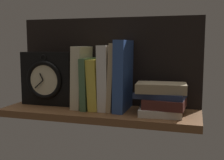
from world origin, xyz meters
TOP-DOWN VIEW (x-y plane):
  - ground_plane at (0.00, 0.00)cm, footprint 71.50×22.29cm
  - back_panel at (0.00, 10.54)cm, footprint 71.50×1.20cm
  - book_cream_twain at (-7.80, 2.29)cm, footprint 4.13×12.97cm
  - book_green_romantic at (-4.65, 2.29)cm, footprint 2.55×14.98cm
  - book_yellow_seinlanguage at (-1.53, 2.29)cm, footprint 4.31×13.95cm
  - book_white_catcher at (2.26, 2.29)cm, footprint 3.93×13.33cm
  - book_tan_shortstories at (5.24, 2.29)cm, footprint 2.94×13.81cm
  - book_blue_modern at (8.29, 2.29)cm, footprint 4.07×15.30cm
  - framed_clock at (-22.35, 1.89)cm, footprint 20.63×5.95cm
  - book_stack_side at (22.48, -0.74)cm, footprint 17.53×14.29cm

SIDE VIEW (x-z plane):
  - ground_plane at x=0.00cm, z-range -2.50..0.00cm
  - book_stack_side at x=22.48cm, z-range -0.04..10.68cm
  - book_yellow_seinlanguage at x=-1.53cm, z-range -0.07..18.27cm
  - book_green_romantic at x=-4.65cm, z-range -0.02..18.62cm
  - framed_clock at x=-22.35cm, z-range -0.06..20.57cm
  - book_cream_twain at x=-7.80cm, z-range -0.05..22.84cm
  - book_white_catcher at x=2.26cm, z-range -0.02..23.25cm
  - book_tan_shortstories at x=5.24cm, z-range -0.03..23.91cm
  - book_blue_modern at x=8.29cm, z-range -0.02..25.09cm
  - back_panel at x=0.00cm, z-range 0.00..33.77cm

